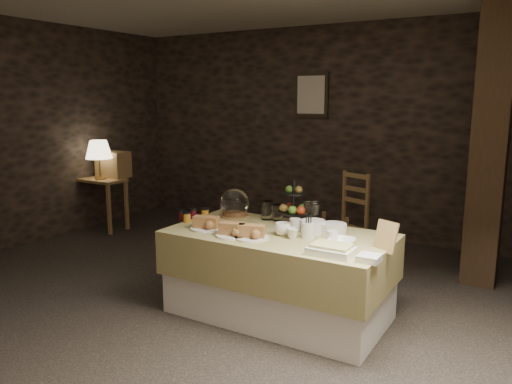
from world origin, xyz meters
The scene contains 28 objects.
ground_plane centered at (0.00, 0.00, 0.00)m, with size 5.50×5.00×0.01m, color black.
room_shell centered at (0.00, 0.00, 1.56)m, with size 5.52×5.02×2.60m.
buffet_table centered at (0.75, -0.08, 0.39)m, with size 1.73×0.92×0.68m.
console_table centered at (-2.50, 1.08, 0.55)m, with size 0.63×0.36×0.68m.
table_lamp centered at (-2.45, 1.03, 1.06)m, with size 0.34×0.34×0.50m.
wine_rack centered at (-2.45, 1.26, 0.85)m, with size 0.42×0.26×0.34m, color olive.
chair centered at (0.57, 1.94, 0.39)m, with size 0.52×0.51×0.68m.
timber_column centered at (2.04, 1.53, 1.30)m, with size 0.30×0.30×2.60m, color black.
framed_picture centered at (-0.15, 2.47, 1.75)m, with size 0.45×0.04×0.55m.
plate_stack_a centered at (0.98, 0.06, 0.73)m, with size 0.19×0.19×0.10m, color white.
plate_stack_b centered at (1.14, 0.10, 0.73)m, with size 0.20×0.20×0.09m, color white.
cutlery_holder centered at (1.01, -0.10, 0.74)m, with size 0.10×0.10×0.12m, color white.
cup_a centered at (0.81, -0.12, 0.73)m, with size 0.12×0.12×0.10m, color white.
cup_b centered at (0.92, -0.17, 0.72)m, with size 0.09×0.09×0.08m, color white.
mug_c centered at (0.83, 0.05, 0.73)m, with size 0.09×0.09×0.10m, color white.
mug_d centered at (1.21, -0.11, 0.73)m, with size 0.08×0.08×0.09m, color white.
bowl centered at (1.29, -0.14, 0.71)m, with size 0.20×0.20×0.05m, color white.
cake_dome centered at (0.16, 0.20, 0.79)m, with size 0.26×0.26×0.26m.
fruit_stand centered at (0.73, 0.22, 0.83)m, with size 0.26×0.26×0.37m.
bread_platter_left centered at (0.20, -0.28, 0.72)m, with size 0.26×0.26×0.11m.
bread_platter_center centered at (0.49, -0.34, 0.72)m, with size 0.26×0.26×0.11m.
bread_platter_right centered at (0.65, -0.32, 0.72)m, with size 0.26×0.26×0.11m.
jam_jars centered at (-0.09, -0.09, 0.72)m, with size 0.18×0.26×0.07m.
tart_dish centered at (1.31, -0.37, 0.72)m, with size 0.30×0.22×0.07m.
square_dish centered at (1.58, -0.39, 0.71)m, with size 0.14×0.14×0.04m, color white.
menu_frame centered at (1.59, -0.07, 0.77)m, with size 0.17×0.02×0.22m, color olive.
storage_jar_a centered at (0.46, 0.26, 0.76)m, with size 0.10×0.10×0.16m, color white.
storage_jar_b centered at (0.56, 0.27, 0.75)m, with size 0.09×0.09×0.14m, color white.
Camera 1 is at (2.52, -3.40, 1.73)m, focal length 35.00 mm.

